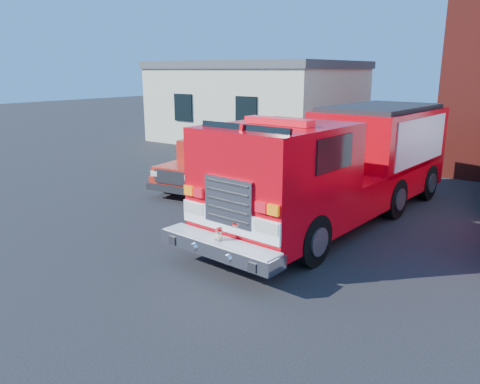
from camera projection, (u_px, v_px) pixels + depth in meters
The scene contains 4 objects.
ground at pixel (268, 233), 11.52m from camera, with size 100.00×100.00×0.00m, color black.
side_building at pixel (258, 101), 26.25m from camera, with size 10.20×8.20×4.35m.
fire_engine at pixel (342, 163), 12.29m from camera, with size 3.34×9.65×2.92m.
pickup_truck at pixel (214, 163), 16.11m from camera, with size 2.36×5.18×1.64m.
Camera 1 is at (5.81, -9.23, 3.90)m, focal length 35.00 mm.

